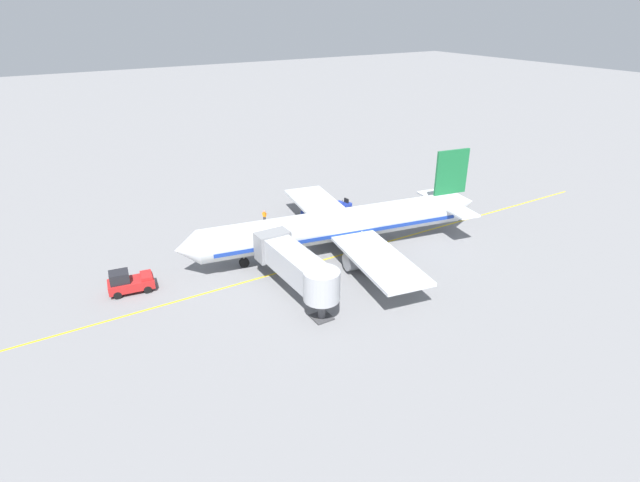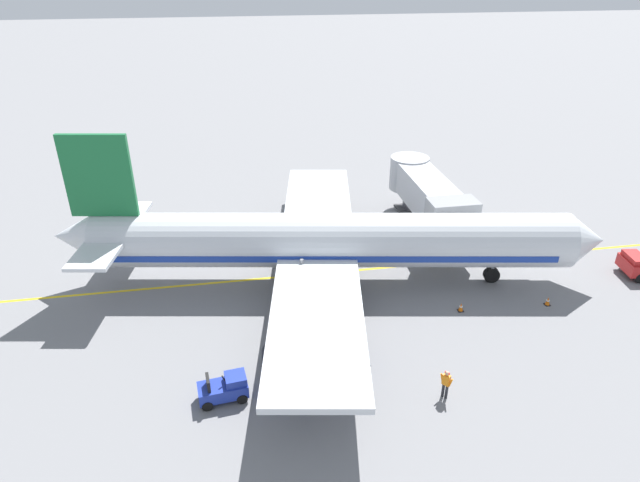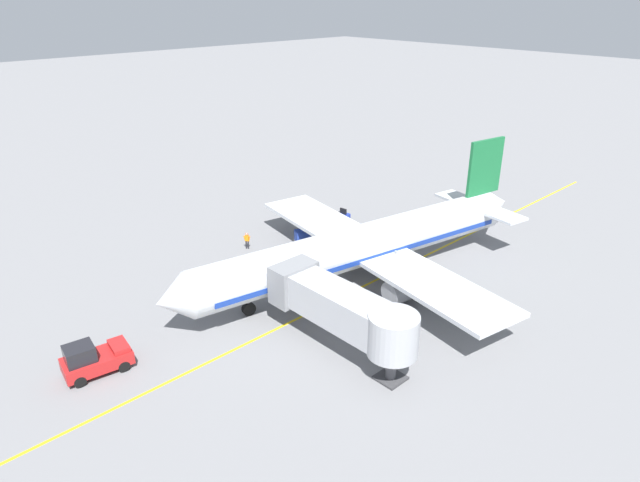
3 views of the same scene
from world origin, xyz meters
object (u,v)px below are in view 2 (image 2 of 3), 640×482
(baggage_cart_front, at_px, (340,352))
(ground_crew_wing_walker, at_px, (446,383))
(baggage_tug_trailing, at_px, (225,388))
(safety_cone_nose_left, at_px, (461,307))
(baggage_cart_second_in_train, at_px, (284,355))
(ground_crew_loader, at_px, (320,312))
(parked_airliner, at_px, (328,241))
(baggage_tug_lead, at_px, (292,366))
(safety_cone_nose_right, at_px, (548,301))
(jet_bridge, at_px, (427,193))

(baggage_cart_front, xyz_separation_m, ground_crew_wing_walker, (3.30, 4.88, 0.00))
(baggage_tug_trailing, xyz_separation_m, safety_cone_nose_left, (-5.37, 15.10, -0.42))
(baggage_cart_second_in_train, relative_size, ground_crew_loader, 1.72)
(baggage_cart_second_in_train, height_order, ground_crew_loader, ground_crew_loader)
(parked_airliner, distance_m, baggage_cart_front, 9.18)
(baggage_tug_lead, height_order, safety_cone_nose_right, baggage_tug_lead)
(baggage_tug_trailing, bearing_deg, baggage_cart_second_in_train, 118.74)
(jet_bridge, xyz_separation_m, baggage_cart_second_in_train, (14.98, -13.33, -2.50))
(ground_crew_wing_walker, bearing_deg, baggage_cart_second_in_train, -114.24)
(baggage_cart_second_in_train, height_order, safety_cone_nose_right, baggage_cart_second_in_train)
(baggage_tug_lead, relative_size, baggage_cart_second_in_train, 0.94)
(ground_crew_wing_walker, relative_size, ground_crew_loader, 1.00)
(baggage_cart_front, xyz_separation_m, ground_crew_loader, (-3.98, -0.39, 0.00))
(parked_airliner, bearing_deg, safety_cone_nose_right, 68.76)
(parked_airliner, relative_size, safety_cone_nose_left, 63.10)
(safety_cone_nose_left, bearing_deg, jet_bridge, 172.54)
(safety_cone_nose_right, bearing_deg, ground_crew_loader, -91.72)
(baggage_tug_trailing, height_order, safety_cone_nose_left, baggage_tug_trailing)
(baggage_cart_front, bearing_deg, baggage_cart_second_in_train, -94.97)
(ground_crew_wing_walker, bearing_deg, baggage_tug_lead, -110.63)
(baggage_cart_front, relative_size, safety_cone_nose_left, 4.93)
(ground_crew_wing_walker, xyz_separation_m, ground_crew_loader, (-7.29, -5.27, 0.00))
(baggage_tug_lead, bearing_deg, parked_airliner, 158.22)
(jet_bridge, relative_size, baggage_tug_lead, 4.53)
(parked_airliner, xyz_separation_m, ground_crew_loader, (4.87, -1.39, -2.23))
(baggage_tug_trailing, relative_size, safety_cone_nose_left, 4.45)
(baggage_cart_second_in_train, bearing_deg, parked_airliner, 154.77)
(baggage_tug_trailing, relative_size, safety_cone_nose_right, 4.45)
(jet_bridge, bearing_deg, safety_cone_nose_right, 20.58)
(baggage_tug_lead, distance_m, baggage_cart_front, 2.77)
(ground_crew_wing_walker, xyz_separation_m, safety_cone_nose_right, (-6.83, 9.80, -0.66))
(jet_bridge, distance_m, baggage_cart_second_in_train, 20.21)
(parked_airliner, relative_size, baggage_cart_second_in_train, 12.81)
(baggage_cart_front, relative_size, baggage_cart_second_in_train, 1.00)
(baggage_tug_trailing, height_order, safety_cone_nose_right, baggage_tug_trailing)
(baggage_cart_second_in_train, bearing_deg, baggage_tug_lead, 25.11)
(baggage_cart_front, height_order, safety_cone_nose_right, baggage_cart_front)
(baggage_tug_lead, bearing_deg, ground_crew_wing_walker, 69.37)
(baggage_cart_front, distance_m, safety_cone_nose_left, 9.62)
(baggage_tug_trailing, height_order, ground_crew_loader, ground_crew_loader)
(safety_cone_nose_left, bearing_deg, baggage_cart_second_in_train, -73.16)
(ground_crew_wing_walker, bearing_deg, safety_cone_nose_left, 151.34)
(baggage_tug_lead, distance_m, ground_crew_wing_walker, 8.12)
(baggage_tug_trailing, relative_size, ground_crew_wing_walker, 1.55)
(parked_airliner, xyz_separation_m, safety_cone_nose_left, (5.00, 7.80, -2.90))
(baggage_cart_front, height_order, ground_crew_loader, ground_crew_loader)
(baggage_cart_second_in_train, relative_size, safety_cone_nose_right, 4.93)
(jet_bridge, distance_m, baggage_tug_trailing, 23.75)
(parked_airliner, height_order, baggage_cart_second_in_train, parked_airliner)
(baggage_tug_trailing, xyz_separation_m, ground_crew_wing_walker, (1.78, 11.19, 0.24))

